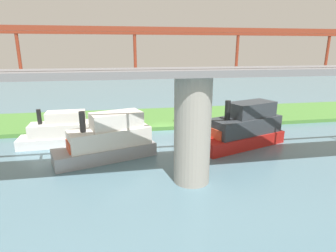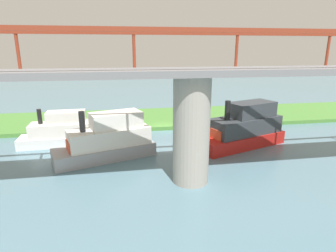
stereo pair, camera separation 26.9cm
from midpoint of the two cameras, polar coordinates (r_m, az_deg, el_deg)
The scene contains 10 objects.
ground_plane at distance 37.24m, azimuth -0.70°, elevation -0.91°, with size 160.00×160.00×0.00m, color slate.
grassy_bank at distance 42.91m, azimuth -1.94°, elevation 1.65°, with size 80.00×12.00×0.50m, color #4C8438.
bridge_pylon at distance 22.09m, azimuth 5.11°, elevation -0.99°, with size 2.89×2.89×8.58m, color #9E998E.
bridge_span at distance 21.25m, azimuth 5.41°, elevation 11.49°, with size 58.63×4.30×3.25m.
person_on_bank at distance 39.50m, azimuth 1.84°, elevation 1.85°, with size 0.36×0.36×1.39m.
mooring_post at distance 38.34m, azimuth -6.92°, elevation 0.98°, with size 0.20×0.20×0.97m, color brown.
motorboat_white at distance 28.19m, azimuth -11.88°, elevation -2.81°, with size 10.23×6.08×4.96m.
pontoon_yellow at distance 33.59m, azimuth -20.84°, elevation -1.04°, with size 8.30×3.09×4.19m.
skiff_small at distance 32.20m, azimuth 15.26°, elevation -0.49°, with size 10.91×6.72×5.29m.
riverboat_paddlewheel at distance 38.80m, azimuth 18.12°, elevation -0.30°, with size 4.20×2.51×1.32m.
Camera 2 is at (5.39, 35.30, 10.56)m, focal length 30.06 mm.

